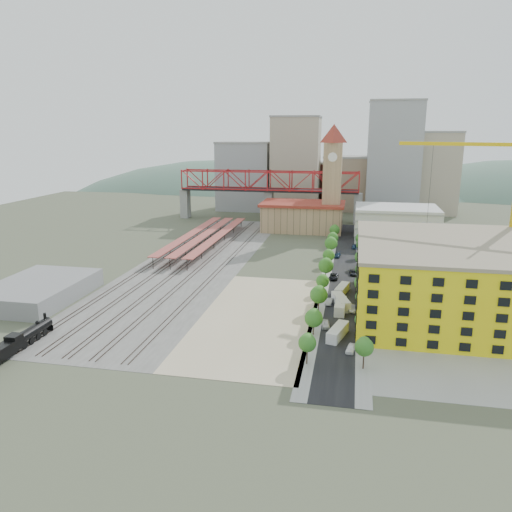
% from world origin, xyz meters
% --- Properties ---
extents(ground, '(400.00, 400.00, 0.00)m').
position_xyz_m(ground, '(0.00, 0.00, 0.00)').
color(ground, '#474C38').
rests_on(ground, ground).
extents(ballast_strip, '(36.00, 165.00, 0.06)m').
position_xyz_m(ballast_strip, '(-36.00, 17.50, 0.03)').
color(ballast_strip, '#605E59').
rests_on(ballast_strip, ground).
extents(dirt_lot, '(28.00, 67.00, 0.06)m').
position_xyz_m(dirt_lot, '(-4.00, -31.50, 0.03)').
color(dirt_lot, tan).
rests_on(dirt_lot, ground).
extents(street_asphalt, '(12.00, 170.00, 0.06)m').
position_xyz_m(street_asphalt, '(16.00, 15.00, 0.03)').
color(street_asphalt, black).
rests_on(street_asphalt, ground).
extents(sidewalk_west, '(3.00, 170.00, 0.04)m').
position_xyz_m(sidewalk_west, '(10.50, 15.00, 0.02)').
color(sidewalk_west, gray).
rests_on(sidewalk_west, ground).
extents(sidewalk_east, '(3.00, 170.00, 0.04)m').
position_xyz_m(sidewalk_east, '(21.50, 15.00, 0.02)').
color(sidewalk_east, gray).
rests_on(sidewalk_east, ground).
extents(construction_pad, '(50.00, 90.00, 0.06)m').
position_xyz_m(construction_pad, '(45.00, -20.00, 0.03)').
color(construction_pad, gray).
rests_on(construction_pad, ground).
extents(rail_tracks, '(26.56, 160.00, 0.18)m').
position_xyz_m(rail_tracks, '(-37.80, 17.50, 0.15)').
color(rail_tracks, '#382B23').
rests_on(rail_tracks, ground).
extents(platform_canopies, '(16.00, 80.00, 4.12)m').
position_xyz_m(platform_canopies, '(-41.00, 45.00, 3.99)').
color(platform_canopies, '#B05043').
rests_on(platform_canopies, ground).
extents(station_hall, '(38.00, 24.00, 13.10)m').
position_xyz_m(station_hall, '(-5.00, 82.00, 6.67)').
color(station_hall, tan).
rests_on(station_hall, ground).
extents(clock_tower, '(12.00, 12.00, 52.00)m').
position_xyz_m(clock_tower, '(8.00, 79.99, 28.70)').
color(clock_tower, tan).
rests_on(clock_tower, ground).
extents(parking_garage, '(34.00, 26.00, 14.00)m').
position_xyz_m(parking_garage, '(36.00, 70.00, 7.00)').
color(parking_garage, silver).
rests_on(parking_garage, ground).
extents(truss_bridge, '(94.00, 9.60, 25.60)m').
position_xyz_m(truss_bridge, '(-25.00, 105.00, 18.86)').
color(truss_bridge, gray).
rests_on(truss_bridge, ground).
extents(construction_building, '(44.60, 50.60, 18.80)m').
position_xyz_m(construction_building, '(42.00, -20.00, 9.41)').
color(construction_building, '#FAFB15').
rests_on(construction_building, ground).
extents(warehouse, '(22.00, 32.00, 5.00)m').
position_xyz_m(warehouse, '(-66.00, -30.00, 2.50)').
color(warehouse, gray).
rests_on(warehouse, ground).
extents(street_trees, '(15.40, 124.40, 8.00)m').
position_xyz_m(street_trees, '(16.00, 5.00, 0.00)').
color(street_trees, '#2B7021').
rests_on(street_trees, ground).
extents(skyline, '(133.00, 46.00, 60.00)m').
position_xyz_m(skyline, '(7.47, 142.31, 22.81)').
color(skyline, '#9EA0A3').
rests_on(skyline, ground).
extents(distant_hills, '(647.00, 264.00, 227.00)m').
position_xyz_m(distant_hills, '(45.28, 260.00, -79.54)').
color(distant_hills, '#4C6B59').
rests_on(distant_hills, ground).
extents(locomotive, '(2.66, 20.52, 5.13)m').
position_xyz_m(locomotive, '(-50.00, -58.55, 1.91)').
color(locomotive, black).
rests_on(locomotive, ground).
extents(tower_crane, '(43.17, 17.26, 48.50)m').
position_xyz_m(tower_crane, '(59.54, 4.70, 29.93)').
color(tower_crane, '#E1B80E').
rests_on(tower_crane, ground).
extents(site_trailer_a, '(4.86, 9.70, 2.57)m').
position_xyz_m(site_trailer_a, '(16.00, -40.56, 1.28)').
color(site_trailer_a, silver).
rests_on(site_trailer_a, ground).
extents(site_trailer_b, '(2.87, 9.91, 2.69)m').
position_xyz_m(site_trailer_b, '(16.00, -23.50, 1.35)').
color(site_trailer_b, silver).
rests_on(site_trailer_b, ground).
extents(site_trailer_c, '(5.49, 10.54, 2.79)m').
position_xyz_m(site_trailer_c, '(16.00, -20.02, 1.40)').
color(site_trailer_c, silver).
rests_on(site_trailer_c, ground).
extents(site_trailer_d, '(4.14, 9.15, 2.42)m').
position_xyz_m(site_trailer_d, '(16.00, -8.86, 1.21)').
color(site_trailer_d, silver).
rests_on(site_trailer_d, ground).
extents(car_0, '(2.34, 4.77, 1.57)m').
position_xyz_m(car_0, '(13.00, -35.02, 0.78)').
color(car_0, silver).
rests_on(car_0, ground).
extents(car_1, '(2.27, 4.76, 1.51)m').
position_xyz_m(car_1, '(13.00, -18.73, 0.75)').
color(car_1, '#95959A').
rests_on(car_1, ground).
extents(car_2, '(2.89, 5.84, 1.59)m').
position_xyz_m(car_2, '(13.00, 5.19, 0.80)').
color(car_2, black).
rests_on(car_2, ground).
extents(car_3, '(2.66, 5.40, 1.51)m').
position_xyz_m(car_3, '(13.00, 33.51, 0.76)').
color(car_3, '#1A2F4E').
rests_on(car_3, ground).
extents(car_4, '(2.39, 4.56, 1.48)m').
position_xyz_m(car_4, '(19.00, -47.60, 0.74)').
color(car_4, white).
rests_on(car_4, ground).
extents(car_5, '(1.70, 4.83, 1.59)m').
position_xyz_m(car_5, '(19.00, -22.90, 0.79)').
color(car_5, '#A8A8AE').
rests_on(car_5, ground).
extents(car_6, '(2.69, 5.07, 1.36)m').
position_xyz_m(car_6, '(19.00, 10.99, 0.68)').
color(car_6, black).
rests_on(car_6, ground).
extents(car_7, '(2.05, 4.68, 1.34)m').
position_xyz_m(car_7, '(19.00, 48.64, 0.67)').
color(car_7, navy).
rests_on(car_7, ground).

